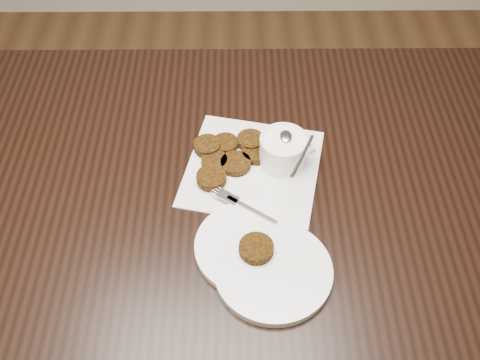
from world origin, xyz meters
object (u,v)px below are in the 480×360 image
(table, at_px, (209,276))
(sauce_ramekin, at_px, (284,139))
(napkin, at_px, (253,168))
(plate_with_patty, at_px, (250,244))
(plate_empty, at_px, (273,271))

(table, relative_size, sauce_ramekin, 10.66)
(napkin, bearing_deg, sauce_ramekin, 15.24)
(table, xyz_separation_m, plate_with_patty, (0.10, -0.16, 0.39))
(sauce_ramekin, relative_size, plate_with_patty, 0.65)
(sauce_ramekin, bearing_deg, plate_with_patty, -108.24)
(sauce_ramekin, relative_size, plate_empty, 0.63)
(table, height_order, napkin, napkin)
(napkin, relative_size, plate_empty, 1.26)
(plate_empty, bearing_deg, plate_with_patty, 127.39)
(napkin, height_order, plate_empty, plate_empty)
(napkin, height_order, plate_with_patty, plate_with_patty)
(plate_with_patty, relative_size, plate_empty, 0.97)
(sauce_ramekin, height_order, plate_empty, sauce_ramekin)
(sauce_ramekin, height_order, plate_with_patty, sauce_ramekin)
(sauce_ramekin, xyz_separation_m, plate_with_patty, (-0.08, -0.23, -0.06))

